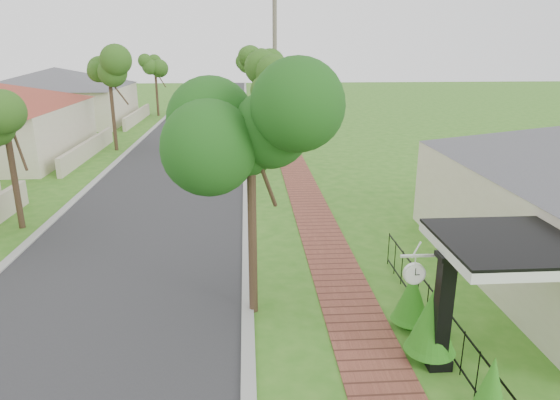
{
  "coord_description": "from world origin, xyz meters",
  "views": [
    {
      "loc": [
        0.71,
        -9.6,
        6.36
      ],
      "look_at": [
        1.76,
        5.93,
        1.5
      ],
      "focal_mm": 32.0,
      "sensor_mm": 36.0,
      "label": 1
    }
  ],
  "objects_px": {
    "porch_post": "(442,318)",
    "parked_car_white": "(237,105)",
    "station_clock": "(415,272)",
    "parked_car_red": "(240,133)",
    "utility_pole": "(275,79)",
    "near_tree": "(251,131)"
  },
  "relations": [
    {
      "from": "parked_car_white",
      "to": "station_clock",
      "type": "height_order",
      "value": "station_clock"
    },
    {
      "from": "porch_post",
      "to": "utility_pole",
      "type": "xyz_separation_m",
      "value": [
        -2.25,
        19.11,
        3.48
      ]
    },
    {
      "from": "parked_car_red",
      "to": "utility_pole",
      "type": "bearing_deg",
      "value": -63.21
    },
    {
      "from": "near_tree",
      "to": "station_clock",
      "type": "bearing_deg",
      "value": -32.83
    },
    {
      "from": "near_tree",
      "to": "utility_pole",
      "type": "bearing_deg",
      "value": 84.84
    },
    {
      "from": "near_tree",
      "to": "station_clock",
      "type": "height_order",
      "value": "near_tree"
    },
    {
      "from": "utility_pole",
      "to": "station_clock",
      "type": "xyz_separation_m",
      "value": [
        1.75,
        -18.71,
        -2.65
      ]
    },
    {
      "from": "porch_post",
      "to": "parked_car_white",
      "type": "height_order",
      "value": "porch_post"
    },
    {
      "from": "parked_car_white",
      "to": "parked_car_red",
      "type": "bearing_deg",
      "value": -78.05
    },
    {
      "from": "porch_post",
      "to": "parked_car_red",
      "type": "distance_m",
      "value": 24.42
    },
    {
      "from": "porch_post",
      "to": "parked_car_white",
      "type": "bearing_deg",
      "value": 96.53
    },
    {
      "from": "parked_car_white",
      "to": "station_clock",
      "type": "xyz_separation_m",
      "value": [
        4.24,
        -41.03,
        1.29
      ]
    },
    {
      "from": "parked_car_red",
      "to": "utility_pole",
      "type": "distance_m",
      "value": 6.55
    },
    {
      "from": "parked_car_red",
      "to": "utility_pole",
      "type": "relative_size",
      "value": 0.51
    },
    {
      "from": "porch_post",
      "to": "station_clock",
      "type": "bearing_deg",
      "value": 141.07
    },
    {
      "from": "parked_car_red",
      "to": "utility_pole",
      "type": "height_order",
      "value": "utility_pole"
    },
    {
      "from": "station_clock",
      "to": "parked_car_red",
      "type": "bearing_deg",
      "value": 99.06
    },
    {
      "from": "porch_post",
      "to": "station_clock",
      "type": "height_order",
      "value": "porch_post"
    },
    {
      "from": "parked_car_white",
      "to": "utility_pole",
      "type": "distance_m",
      "value": 22.8
    },
    {
      "from": "porch_post",
      "to": "near_tree",
      "type": "xyz_separation_m",
      "value": [
        -3.75,
        2.5,
        3.39
      ]
    },
    {
      "from": "parked_car_red",
      "to": "station_clock",
      "type": "height_order",
      "value": "station_clock"
    },
    {
      "from": "parked_car_red",
      "to": "station_clock",
      "type": "distance_m",
      "value": 23.97
    }
  ]
}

